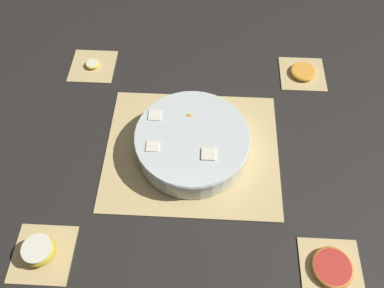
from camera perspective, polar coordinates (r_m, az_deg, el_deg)
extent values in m
plane|color=black|center=(0.92, 0.00, -1.05)|extent=(6.00, 6.00, 0.00)
cube|color=#D6B775|center=(0.92, 0.00, -0.95)|extent=(0.42, 0.35, 0.01)
cube|color=#3D2D19|center=(0.93, 9.37, -1.28)|extent=(0.01, 0.34, 0.00)
cube|color=#3D2D19|center=(0.92, 5.64, -1.13)|extent=(0.01, 0.34, 0.00)
cube|color=#3D2D19|center=(0.92, 1.88, -0.97)|extent=(0.01, 0.34, 0.00)
cube|color=#3D2D19|center=(0.92, -1.88, -0.81)|extent=(0.01, 0.34, 0.00)
cube|color=#3D2D19|center=(0.93, -5.61, -0.65)|extent=(0.01, 0.34, 0.00)
cube|color=#3D2D19|center=(0.94, -9.29, -0.48)|extent=(0.01, 0.34, 0.00)
cube|color=#D6B775|center=(1.12, 16.47, 10.25)|extent=(0.13, 0.13, 0.01)
cube|color=#3D2D19|center=(1.13, 18.05, 10.17)|extent=(0.00, 0.12, 0.00)
cube|color=#3D2D19|center=(1.12, 16.49, 10.31)|extent=(0.00, 0.12, 0.00)
cube|color=#3D2D19|center=(1.11, 14.90, 10.45)|extent=(0.00, 0.12, 0.00)
cube|color=#D6B775|center=(1.13, -14.87, 11.45)|extent=(0.13, 0.13, 0.01)
cube|color=#3D2D19|center=(1.13, -13.85, 11.52)|extent=(0.00, 0.12, 0.00)
cube|color=#3D2D19|center=(1.14, -15.92, 11.49)|extent=(0.00, 0.12, 0.00)
cube|color=#D6B775|center=(0.86, 20.41, -17.36)|extent=(0.13, 0.13, 0.01)
cube|color=#3D2D19|center=(0.87, 22.50, -17.20)|extent=(0.00, 0.12, 0.00)
cube|color=#3D2D19|center=(0.86, 20.45, -17.32)|extent=(0.00, 0.12, 0.00)
cube|color=#3D2D19|center=(0.85, 18.34, -17.43)|extent=(0.00, 0.12, 0.00)
cube|color=#D6B775|center=(0.87, -21.77, -15.27)|extent=(0.13, 0.13, 0.01)
cube|color=#3D2D19|center=(0.86, -20.49, -15.43)|extent=(0.00, 0.12, 0.00)
cube|color=#3D2D19|center=(0.88, -23.10, -15.03)|extent=(0.00, 0.12, 0.00)
cylinder|color=silver|center=(0.89, 0.00, 0.22)|extent=(0.27, 0.27, 0.06)
torus|color=silver|center=(0.87, 0.00, 1.10)|extent=(0.27, 0.27, 0.01)
cylinder|color=#F7EFC6|center=(0.92, -3.31, 2.69)|extent=(0.03, 0.03, 0.01)
cylinder|color=#F7EFC6|center=(0.86, 1.00, -4.83)|extent=(0.03, 0.03, 0.01)
cylinder|color=#F7EFC6|center=(0.91, 2.51, 0.04)|extent=(0.03, 0.03, 0.01)
cylinder|color=#F7EFC6|center=(0.85, -3.23, -3.11)|extent=(0.03, 0.03, 0.01)
cylinder|color=#F7EFC6|center=(0.91, 3.35, 4.40)|extent=(0.03, 0.03, 0.01)
cylinder|color=#F7EFC6|center=(0.92, -2.09, 0.63)|extent=(0.03, 0.03, 0.01)
cylinder|color=#F7EFC6|center=(0.92, 0.50, 4.51)|extent=(0.03, 0.03, 0.01)
cylinder|color=#F7EFC6|center=(0.86, 1.24, -0.14)|extent=(0.02, 0.02, 0.01)
cylinder|color=#F7EFC6|center=(0.88, -0.20, 0.82)|extent=(0.03, 0.03, 0.01)
cylinder|color=#F7EFC6|center=(0.83, -0.67, -4.27)|extent=(0.03, 0.03, 0.01)
cube|color=#EFEACC|center=(0.88, -2.09, -1.60)|extent=(0.02, 0.02, 0.02)
cube|color=#EFEACC|center=(0.86, -3.17, -5.17)|extent=(0.03, 0.03, 0.03)
cube|color=#EFEACC|center=(0.91, -5.65, 3.87)|extent=(0.03, 0.03, 0.03)
cube|color=#EFEACC|center=(0.89, 3.95, -2.97)|extent=(0.03, 0.03, 0.03)
cube|color=#EFEACC|center=(0.89, 3.40, 1.38)|extent=(0.02, 0.02, 0.02)
cube|color=#EFEACC|center=(0.85, 2.48, -2.03)|extent=(0.03, 0.03, 0.03)
cube|color=#EFEACC|center=(0.86, -5.96, -0.79)|extent=(0.03, 0.03, 0.03)
ellipsoid|color=red|center=(0.93, 3.63, 2.96)|extent=(0.03, 0.02, 0.01)
ellipsoid|color=red|center=(0.87, -3.28, 1.38)|extent=(0.03, 0.01, 0.01)
ellipsoid|color=#F9A338|center=(0.90, -0.36, 4.25)|extent=(0.02, 0.01, 0.01)
ellipsoid|color=#F9A338|center=(0.88, -0.83, -2.87)|extent=(0.03, 0.02, 0.01)
ellipsoid|color=gold|center=(0.85, -22.24, -14.81)|extent=(0.07, 0.07, 0.04)
cylinder|color=#EFEACC|center=(0.84, -22.62, -14.44)|extent=(0.06, 0.06, 0.00)
cylinder|color=#F9A338|center=(1.12, 16.57, 10.53)|extent=(0.06, 0.06, 0.01)
torus|color=#F4A82D|center=(1.12, 16.57, 10.53)|extent=(0.07, 0.07, 0.01)
cylinder|color=#F7EFC6|center=(1.13, -14.96, 11.71)|extent=(0.03, 0.03, 0.01)
torus|color=yellow|center=(1.13, -14.96, 11.71)|extent=(0.04, 0.04, 0.01)
cylinder|color=red|center=(0.85, 20.60, -17.19)|extent=(0.08, 0.08, 0.01)
torus|color=orange|center=(0.85, 20.60, -17.19)|extent=(0.09, 0.09, 0.01)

